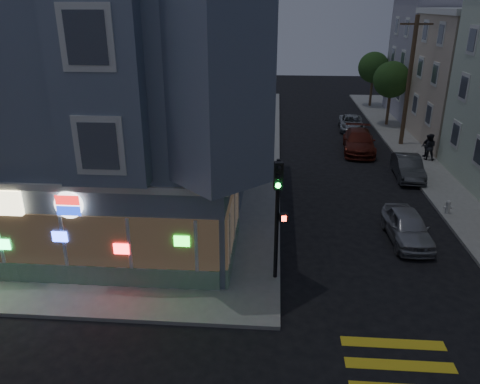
# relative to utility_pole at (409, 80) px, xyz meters

# --- Properties ---
(ground) EXTENTS (120.00, 120.00, 0.00)m
(ground) POSITION_rel_utility_pole_xyz_m (-12.00, -24.00, -4.80)
(ground) COLOR black
(ground) RESTS_ON ground
(sidewalk_nw) EXTENTS (33.00, 42.00, 0.15)m
(sidewalk_nw) POSITION_rel_utility_pole_xyz_m (-25.50, -1.00, -4.72)
(sidewalk_nw) COLOR gray
(sidewalk_nw) RESTS_ON ground
(corner_building) EXTENTS (14.60, 14.60, 11.40)m
(corner_building) POSITION_rel_utility_pole_xyz_m (-18.00, -13.02, 1.02)
(corner_building) COLOR slate
(corner_building) RESTS_ON sidewalk_nw
(row_house_d) EXTENTS (12.00, 8.60, 10.50)m
(row_house_d) POSITION_rel_utility_pole_xyz_m (7.50, 10.00, 0.60)
(row_house_d) COLOR gray
(row_house_d) RESTS_ON sidewalk_ne
(utility_pole) EXTENTS (2.20, 0.30, 9.00)m
(utility_pole) POSITION_rel_utility_pole_xyz_m (0.00, 0.00, 0.00)
(utility_pole) COLOR #4C3826
(utility_pole) RESTS_ON sidewalk_ne
(street_tree_near) EXTENTS (3.00, 3.00, 5.30)m
(street_tree_near) POSITION_rel_utility_pole_xyz_m (0.20, 6.00, -0.86)
(street_tree_near) COLOR #4C3826
(street_tree_near) RESTS_ON sidewalk_ne
(street_tree_far) EXTENTS (3.00, 3.00, 5.30)m
(street_tree_far) POSITION_rel_utility_pole_xyz_m (0.20, 14.00, -0.86)
(street_tree_far) COLOR #4C3826
(street_tree_far) RESTS_ON sidewalk_ne
(pedestrian_a) EXTENTS (1.00, 0.87, 1.76)m
(pedestrian_a) POSITION_rel_utility_pole_xyz_m (0.86, -3.74, -3.77)
(pedestrian_a) COLOR black
(pedestrian_a) RESTS_ON sidewalk_ne
(pedestrian_b) EXTENTS (0.98, 0.66, 1.54)m
(pedestrian_b) POSITION_rel_utility_pole_xyz_m (0.94, -3.14, -3.87)
(pedestrian_b) COLOR black
(pedestrian_b) RESTS_ON sidewalk_ne
(parked_car_a) EXTENTS (1.74, 4.07, 1.37)m
(parked_car_a) POSITION_rel_utility_pole_xyz_m (-3.40, -15.33, -4.11)
(parked_car_a) COLOR #A0A2A7
(parked_car_a) RESTS_ON ground
(parked_car_b) EXTENTS (1.64, 4.16, 1.35)m
(parked_car_b) POSITION_rel_utility_pole_xyz_m (-1.30, -7.03, -4.12)
(parked_car_b) COLOR #3D3F42
(parked_car_b) RESTS_ON ground
(parked_car_c) EXTENTS (2.63, 5.41, 1.52)m
(parked_car_c) POSITION_rel_utility_pole_xyz_m (-3.40, -1.83, -4.04)
(parked_car_c) COLOR maroon
(parked_car_c) RESTS_ON ground
(parked_car_d) EXTENTS (2.25, 4.36, 1.18)m
(parked_car_d) POSITION_rel_utility_pole_xyz_m (-3.04, 4.43, -4.21)
(parked_car_d) COLOR #9EA4A9
(parked_car_d) RESTS_ON ground
(traffic_signal) EXTENTS (0.58, 0.53, 4.71)m
(traffic_signal) POSITION_rel_utility_pole_xyz_m (-9.18, -19.12, -1.46)
(traffic_signal) COLOR black
(traffic_signal) RESTS_ON sidewalk_nw
(fire_hydrant) EXTENTS (0.40, 0.23, 0.69)m
(fire_hydrant) POSITION_rel_utility_pole_xyz_m (-0.70, -12.52, -4.28)
(fire_hydrant) COLOR silver
(fire_hydrant) RESTS_ON sidewalk_ne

